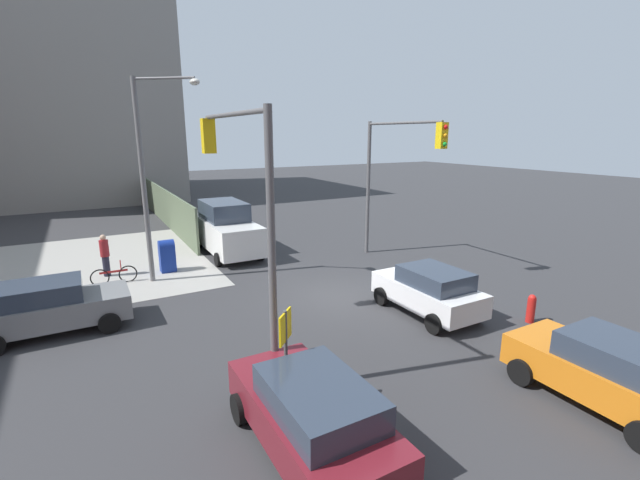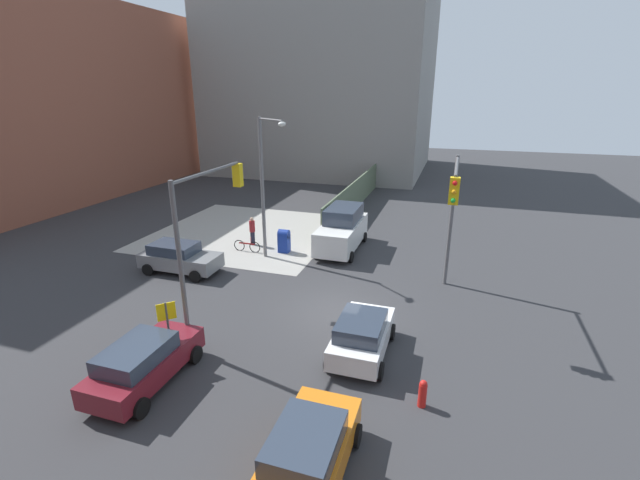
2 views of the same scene
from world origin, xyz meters
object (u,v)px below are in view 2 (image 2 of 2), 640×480
Objects in this scene: sedan_orange at (309,451)px; traffic_signal_se_corner at (453,205)px; street_lamp_corner at (265,179)px; sedan_white at (362,335)px; coupe_maroon at (144,362)px; smokestack at (152,111)px; mailbox_blue at (284,240)px; pedestrian_crossing at (252,230)px; fire_hydrant at (423,393)px; sedan_gray at (179,257)px; van_white_delivery at (342,229)px; bicycle_leaning_on_fence at (247,246)px; traffic_signal_nw_corner at (206,220)px.

traffic_signal_se_corner is at bearing -14.15° from sedan_orange.
street_lamp_corner is 2.08× the size of sedan_white.
smokestack is at bearing 36.75° from coupe_maroon.
traffic_signal_se_corner is 1.67× the size of sedan_orange.
street_lamp_corner is 4.15m from mailbox_blue.
sedan_white is 13.35m from pedestrian_crossing.
smokestack is 14.97× the size of fire_hydrant.
mailbox_blue is 12.90m from coupe_maroon.
traffic_signal_se_corner reaches higher than sedan_white.
sedan_gray is 11.93m from sedan_white.
traffic_signal_se_corner is 7.13m from sedan_white.
smokestack reaches higher than van_white_delivery.
mailbox_blue is (-20.97, -25.00, -6.27)m from smokestack.
pedestrian_crossing is at bearing 9.62° from bicycle_leaning_on_fence.
sedan_white is 2.20× the size of bicycle_leaning_on_fence.
smokestack is 3.31× the size of coupe_maroon.
traffic_signal_nw_corner is at bearing -176.76° from mailbox_blue.
coupe_maroon is 0.79× the size of van_white_delivery.
street_lamp_corner is at bearing 7.53° from traffic_signal_nw_corner.
sedan_orange is at bearing -155.55° from mailbox_blue.
bicycle_leaning_on_fence is (-21.57, -22.80, -6.69)m from smokestack.
traffic_signal_nw_corner is 4.55× the size of mailbox_blue.
sedan_gray is 0.79× the size of van_white_delivery.
sedan_gray is 9.62m from van_white_delivery.
sedan_gray is (4.32, 4.72, -3.75)m from traffic_signal_nw_corner.
traffic_signal_se_corner is at bearing -2.27° from fire_hydrant.
smokestack is at bearing 40.54° from traffic_signal_nw_corner.
smokestack is 2.16× the size of traffic_signal_nw_corner.
smokestack is 39.31m from traffic_signal_nw_corner.
street_lamp_corner is 1.88× the size of sedan_gray.
street_lamp_corner is 2.06× the size of sedan_orange.
sedan_orange is 0.72× the size of van_white_delivery.
smokestack is 1.76× the size of street_lamp_corner.
traffic_signal_se_corner reaches higher than van_white_delivery.
van_white_delivery reaches higher than pedestrian_crossing.
coupe_maroon is (-11.67, -0.80, -3.86)m from street_lamp_corner.
sedan_orange is at bearing -129.70° from pedestrian_crossing.
traffic_signal_se_corner is at bearing -60.00° from traffic_signal_nw_corner.
van_white_delivery is at bearing -60.35° from pedestrian_crossing.
van_white_delivery reaches higher than fire_hydrant.
bicycle_leaning_on_fence is (14.14, 8.90, -0.50)m from sedan_orange.
traffic_signal_se_corner is 4.55× the size of mailbox_blue.
smokestack reaches higher than sedan_white.
pedestrian_crossing is at bearing 17.08° from traffic_signal_nw_corner.
sedan_orange is (-14.74, -6.70, 0.08)m from mailbox_blue.
mailbox_blue is (8.84, 0.50, -3.83)m from traffic_signal_nw_corner.
sedan_orange is (-5.90, -6.20, -3.76)m from traffic_signal_nw_corner.
sedan_gray and sedan_white have the same top height.
street_lamp_corner reaches higher than van_white_delivery.
smokestack is 44.18m from sedan_white.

